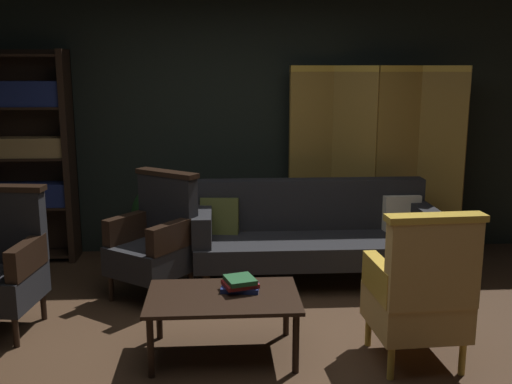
{
  "coord_description": "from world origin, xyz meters",
  "views": [
    {
      "loc": [
        -0.28,
        -3.65,
        1.89
      ],
      "look_at": [
        0.0,
        0.8,
        0.95
      ],
      "focal_mm": 41.84,
      "sensor_mm": 36.0,
      "label": 1
    }
  ],
  "objects_px": {
    "book_red_leather": "(240,284)",
    "armchair_gilt_accent": "(420,293)",
    "velvet_couch": "(313,231)",
    "armchair_wing_left": "(155,239)",
    "book_navy_cloth": "(240,288)",
    "book_green_cloth": "(240,280)",
    "folding_screen": "(375,160)",
    "bookshelf": "(25,152)",
    "coffee_table": "(223,302)",
    "potted_plant": "(160,219)"
  },
  "relations": [
    {
      "from": "book_green_cloth",
      "to": "folding_screen",
      "type": "bearing_deg",
      "value": 54.48
    },
    {
      "from": "armchair_gilt_accent",
      "to": "armchair_wing_left",
      "type": "xyz_separation_m",
      "value": [
        -1.79,
        1.3,
        0.0
      ]
    },
    {
      "from": "bookshelf",
      "to": "armchair_wing_left",
      "type": "xyz_separation_m",
      "value": [
        1.34,
        -1.06,
        -0.59
      ]
    },
    {
      "from": "potted_plant",
      "to": "folding_screen",
      "type": "bearing_deg",
      "value": 6.67
    },
    {
      "from": "book_red_leather",
      "to": "book_green_cloth",
      "type": "xyz_separation_m",
      "value": [
        0.0,
        0.0,
        0.03
      ]
    },
    {
      "from": "book_navy_cloth",
      "to": "book_green_cloth",
      "type": "xyz_separation_m",
      "value": [
        0.0,
        0.0,
        0.06
      ]
    },
    {
      "from": "armchair_wing_left",
      "to": "bookshelf",
      "type": "bearing_deg",
      "value": 141.65
    },
    {
      "from": "coffee_table",
      "to": "potted_plant",
      "type": "height_order",
      "value": "potted_plant"
    },
    {
      "from": "coffee_table",
      "to": "book_green_cloth",
      "type": "bearing_deg",
      "value": 33.03
    },
    {
      "from": "book_red_leather",
      "to": "coffee_table",
      "type": "bearing_deg",
      "value": -146.97
    },
    {
      "from": "book_green_cloth",
      "to": "book_red_leather",
      "type": "bearing_deg",
      "value": 180.0
    },
    {
      "from": "coffee_table",
      "to": "book_navy_cloth",
      "type": "distance_m",
      "value": 0.15
    },
    {
      "from": "bookshelf",
      "to": "armchair_gilt_accent",
      "type": "distance_m",
      "value": 3.96
    },
    {
      "from": "potted_plant",
      "to": "book_green_cloth",
      "type": "relative_size",
      "value": 4.11
    },
    {
      "from": "potted_plant",
      "to": "book_navy_cloth",
      "type": "relative_size",
      "value": 3.29
    },
    {
      "from": "folding_screen",
      "to": "bookshelf",
      "type": "relative_size",
      "value": 0.93
    },
    {
      "from": "armchair_gilt_accent",
      "to": "potted_plant",
      "type": "bearing_deg",
      "value": 132.15
    },
    {
      "from": "book_red_leather",
      "to": "book_navy_cloth",
      "type": "bearing_deg",
      "value": 0.0
    },
    {
      "from": "bookshelf",
      "to": "book_green_cloth",
      "type": "xyz_separation_m",
      "value": [
        2.0,
        -2.07,
        -0.59
      ]
    },
    {
      "from": "book_red_leather",
      "to": "book_green_cloth",
      "type": "distance_m",
      "value": 0.03
    },
    {
      "from": "potted_plant",
      "to": "book_navy_cloth",
      "type": "bearing_deg",
      "value": -68.06
    },
    {
      "from": "bookshelf",
      "to": "book_red_leather",
      "type": "height_order",
      "value": "bookshelf"
    },
    {
      "from": "folding_screen",
      "to": "bookshelf",
      "type": "xyz_separation_m",
      "value": [
        -3.41,
        0.1,
        0.1
      ]
    },
    {
      "from": "armchair_wing_left",
      "to": "book_green_cloth",
      "type": "height_order",
      "value": "armchair_wing_left"
    },
    {
      "from": "velvet_couch",
      "to": "armchair_wing_left",
      "type": "xyz_separation_m",
      "value": [
        -1.36,
        -0.32,
        0.04
      ]
    },
    {
      "from": "coffee_table",
      "to": "book_navy_cloth",
      "type": "bearing_deg",
      "value": 33.03
    },
    {
      "from": "velvet_couch",
      "to": "folding_screen",
      "type": "bearing_deg",
      "value": 42.14
    },
    {
      "from": "book_navy_cloth",
      "to": "armchair_gilt_accent",
      "type": "bearing_deg",
      "value": -14.26
    },
    {
      "from": "book_green_cloth",
      "to": "book_navy_cloth",
      "type": "bearing_deg",
      "value": 180.0
    },
    {
      "from": "coffee_table",
      "to": "potted_plant",
      "type": "distance_m",
      "value": 1.9
    },
    {
      "from": "bookshelf",
      "to": "folding_screen",
      "type": "bearing_deg",
      "value": -1.62
    },
    {
      "from": "folding_screen",
      "to": "coffee_table",
      "type": "bearing_deg",
      "value": -126.65
    },
    {
      "from": "book_navy_cloth",
      "to": "book_red_leather",
      "type": "bearing_deg",
      "value": 180.0
    },
    {
      "from": "armchair_wing_left",
      "to": "book_red_leather",
      "type": "bearing_deg",
      "value": -56.82
    },
    {
      "from": "potted_plant",
      "to": "book_red_leather",
      "type": "height_order",
      "value": "potted_plant"
    },
    {
      "from": "coffee_table",
      "to": "book_navy_cloth",
      "type": "relative_size",
      "value": 4.0
    },
    {
      "from": "armchair_gilt_accent",
      "to": "armchair_wing_left",
      "type": "height_order",
      "value": "same"
    },
    {
      "from": "coffee_table",
      "to": "armchair_gilt_accent",
      "type": "bearing_deg",
      "value": -9.65
    },
    {
      "from": "folding_screen",
      "to": "armchair_wing_left",
      "type": "relative_size",
      "value": 1.83
    },
    {
      "from": "book_red_leather",
      "to": "armchair_gilt_accent",
      "type": "bearing_deg",
      "value": -14.26
    },
    {
      "from": "folding_screen",
      "to": "potted_plant",
      "type": "height_order",
      "value": "folding_screen"
    },
    {
      "from": "coffee_table",
      "to": "book_red_leather",
      "type": "relative_size",
      "value": 4.62
    },
    {
      "from": "velvet_couch",
      "to": "book_red_leather",
      "type": "relative_size",
      "value": 9.8
    },
    {
      "from": "coffee_table",
      "to": "potted_plant",
      "type": "relative_size",
      "value": 1.22
    },
    {
      "from": "armchair_gilt_accent",
      "to": "book_navy_cloth",
      "type": "xyz_separation_m",
      "value": [
        -1.13,
        0.29,
        -0.05
      ]
    },
    {
      "from": "coffee_table",
      "to": "armchair_gilt_accent",
      "type": "height_order",
      "value": "armchair_gilt_accent"
    },
    {
      "from": "bookshelf",
      "to": "book_navy_cloth",
      "type": "xyz_separation_m",
      "value": [
        2.0,
        -2.07,
        -0.65
      ]
    },
    {
      "from": "bookshelf",
      "to": "armchair_gilt_accent",
      "type": "relative_size",
      "value": 1.97
    },
    {
      "from": "armchair_gilt_accent",
      "to": "bookshelf",
      "type": "bearing_deg",
      "value": 142.98
    },
    {
      "from": "bookshelf",
      "to": "armchair_gilt_accent",
      "type": "xyz_separation_m",
      "value": [
        3.13,
        -2.36,
        -0.59
      ]
    }
  ]
}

